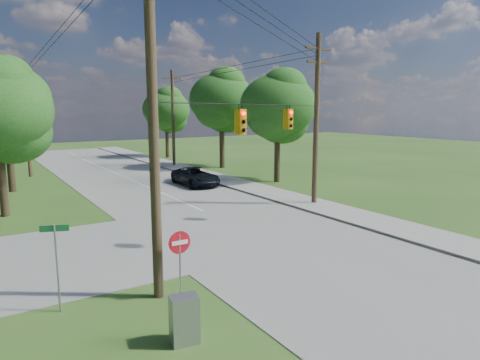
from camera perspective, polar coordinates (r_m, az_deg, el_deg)
ground at (r=16.37m, az=5.28°, el=-12.10°), size 140.00×140.00×0.00m
main_road at (r=21.31m, az=1.33°, el=-6.86°), size 10.00×100.00×0.03m
sidewalk_east at (r=25.51m, az=14.01°, el=-4.29°), size 2.60×100.00×0.12m
pole_sw at (r=13.30m, az=-11.60°, el=10.23°), size 2.00×0.32×12.00m
pole_ne at (r=27.09m, az=10.14°, el=8.19°), size 2.00×0.32×10.50m
pole_north_e at (r=45.82m, az=-8.92°, el=8.27°), size 2.00×0.32×10.00m
pole_north_w at (r=42.25m, az=-26.62°, el=7.30°), size 2.00×0.32×10.00m
power_lines at (r=26.13m, az=-7.85°, el=16.31°), size 13.93×29.62×4.93m
traffic_signals at (r=20.31m, az=3.61°, el=8.02°), size 4.91×3.27×1.05m
tree_w_mid at (r=35.10m, az=-28.88°, el=9.26°), size 6.40×6.40×9.22m
tree_e_near at (r=35.22m, az=5.07°, el=9.84°), size 6.20×6.20×8.81m
tree_e_mid at (r=43.86m, az=-2.46°, el=10.65°), size 6.60×6.60×9.64m
tree_e_far at (r=54.19m, az=-9.80°, el=9.26°), size 5.80×5.80×8.32m
car_main_north at (r=33.93m, az=-5.94°, el=0.49°), size 2.35×5.08×1.41m
control_cabinet at (r=11.68m, az=-7.43°, el=-17.98°), size 0.78×0.62×1.28m
do_not_enter_sign at (r=13.77m, az=-8.05°, el=-9.13°), size 0.74×0.07×2.23m
street_name_sign at (r=13.84m, az=-23.27°, el=-9.42°), size 0.77×0.30×2.69m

